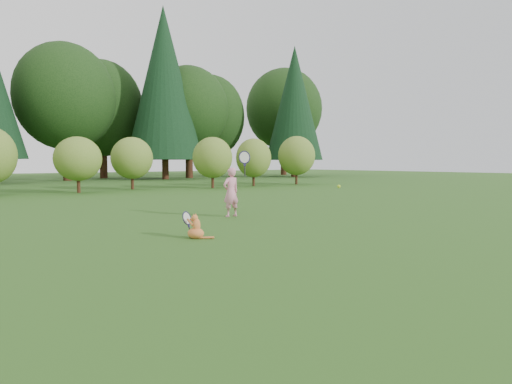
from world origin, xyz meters
TOP-DOWN VIEW (x-y plane):
  - ground at (0.00, 0.00)m, footprint 100.00×100.00m
  - shrub_row at (0.00, 13.00)m, footprint 28.00×3.00m
  - woodland_backdrop at (0.00, 23.00)m, footprint 48.00×10.00m
  - child at (0.69, 2.40)m, footprint 0.68×0.45m
  - cat at (-1.44, 0.36)m, footprint 0.42×0.63m
  - tennis_ball at (1.45, -0.28)m, footprint 0.07×0.07m

SIDE VIEW (x-z plane):
  - ground at x=0.00m, z-range 0.00..0.00m
  - cat at x=-1.44m, z-range -0.07..0.51m
  - child at x=0.69m, z-range -0.26..1.49m
  - tennis_ball at x=1.45m, z-range 0.79..0.85m
  - shrub_row at x=0.00m, z-range 0.00..2.80m
  - woodland_backdrop at x=0.00m, z-range 0.00..15.00m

